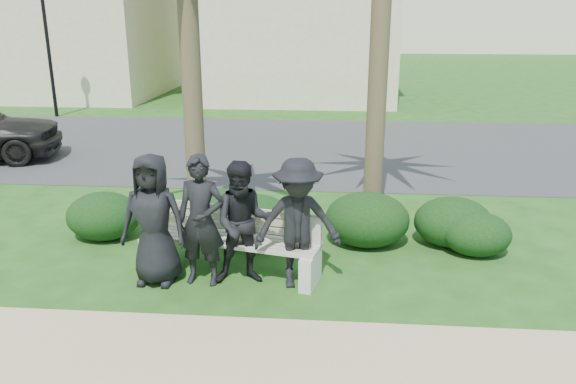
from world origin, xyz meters
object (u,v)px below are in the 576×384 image
park_bench (229,246)px  man_b (201,221)px  man_a (154,220)px  street_lamp (46,29)px  man_d (298,224)px  man_c (244,223)px

park_bench → man_b: man_b is taller
park_bench → man_a: man_a is taller
street_lamp → man_b: 14.66m
man_b → man_d: bearing=6.2°
street_lamp → man_b: size_ratio=2.45×
man_b → man_a: bearing=-172.5°
man_a → man_c: bearing=7.6°
street_lamp → park_bench: 14.63m
street_lamp → man_a: size_ratio=2.44×
man_d → street_lamp: bearing=117.4°
man_a → man_c: man_a is taller
man_a → man_b: man_a is taller
man_b → man_d: man_b is taller
park_bench → man_a: 1.10m
man_a → man_b: size_ratio=1.01×
man_b → man_d: 1.26m
man_a → man_b: (0.62, 0.02, -0.01)m
park_bench → man_d: bearing=-5.3°
man_b → man_d: (1.26, 0.02, -0.01)m
man_d → man_b: bearing=170.9°
street_lamp → man_b: (7.99, -12.12, -2.07)m
man_a → man_d: size_ratio=1.02×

